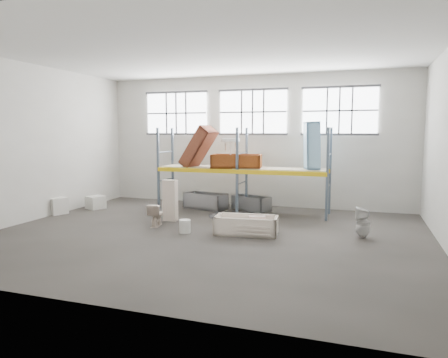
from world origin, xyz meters
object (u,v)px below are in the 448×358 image
at_px(bathtub_beige, 246,225).
at_px(toilet_beige, 156,215).
at_px(carton_near, 56,205).
at_px(bucket, 185,226).
at_px(cistern_tall, 170,200).
at_px(steel_tub_right, 251,203).
at_px(toilet_white, 363,223).
at_px(rust_tub_flat, 237,161).
at_px(blue_tub_upright, 312,145).
at_px(steel_tub_left, 206,201).

xyz_separation_m(bathtub_beige, toilet_beige, (-2.88, 0.07, 0.09)).
relative_size(bathtub_beige, carton_near, 2.58).
distance_m(bucket, carton_near, 5.51).
distance_m(cistern_tall, carton_near, 4.33).
distance_m(steel_tub_right, carton_near, 6.92).
relative_size(bucket, carton_near, 0.56).
relative_size(cistern_tall, bucket, 3.52).
bearing_deg(toilet_white, carton_near, -97.28).
bearing_deg(bucket, bathtub_beige, 13.99).
xyz_separation_m(rust_tub_flat, blue_tub_upright, (2.57, 0.22, 0.58)).
xyz_separation_m(toilet_beige, carton_near, (-4.22, 0.59, -0.06)).
bearing_deg(steel_tub_left, rust_tub_flat, -14.13).
bearing_deg(carton_near, toilet_white, -0.24).
relative_size(steel_tub_right, rust_tub_flat, 0.80).
relative_size(bathtub_beige, bucket, 4.62).
xyz_separation_m(toilet_beige, rust_tub_flat, (1.69, 2.87, 1.47)).
bearing_deg(carton_near, bucket, -11.35).
distance_m(steel_tub_left, steel_tub_right, 1.71).
relative_size(bathtub_beige, steel_tub_left, 1.11).
relative_size(steel_tub_right, carton_near, 2.06).
relative_size(toilet_white, rust_tub_flat, 0.48).
xyz_separation_m(cistern_tall, steel_tub_right, (2.00, 2.61, -0.41)).
xyz_separation_m(steel_tub_left, rust_tub_flat, (1.30, -0.33, 1.53)).
bearing_deg(carton_near, cistern_tall, 3.28).
bearing_deg(rust_tub_flat, bucket, -98.55).
distance_m(steel_tub_right, blue_tub_upright, 3.08).
bearing_deg(toilet_beige, blue_tub_upright, -154.28).
height_order(cistern_tall, carton_near, cistern_tall).
xyz_separation_m(cistern_tall, rust_tub_flat, (1.60, 2.03, 1.16)).
bearing_deg(steel_tub_right, cistern_tall, -127.39).
distance_m(toilet_beige, rust_tub_flat, 3.64).
height_order(steel_tub_right, carton_near, carton_near).
bearing_deg(carton_near, toilet_beige, -7.93).
bearing_deg(toilet_beige, steel_tub_right, -131.34).
distance_m(bathtub_beige, bucket, 1.75).
height_order(cistern_tall, steel_tub_right, cistern_tall).
bearing_deg(cistern_tall, carton_near, -179.23).
distance_m(steel_tub_left, blue_tub_upright, 4.41).
bearing_deg(carton_near, rust_tub_flat, 21.11).
relative_size(steel_tub_left, carton_near, 2.33).
height_order(toilet_beige, steel_tub_right, toilet_beige).
xyz_separation_m(toilet_beige, bucket, (1.18, -0.50, -0.16)).
distance_m(steel_tub_left, rust_tub_flat, 2.03).
xyz_separation_m(cistern_tall, carton_near, (-4.30, -0.25, -0.37)).
relative_size(bathtub_beige, toilet_white, 2.09).
bearing_deg(rust_tub_flat, cistern_tall, -128.24).
xyz_separation_m(cistern_tall, blue_tub_upright, (4.18, 2.26, 1.73)).
distance_m(bathtub_beige, carton_near, 7.13).
relative_size(rust_tub_flat, bucket, 4.61).
height_order(bathtub_beige, steel_tub_right, bathtub_beige).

